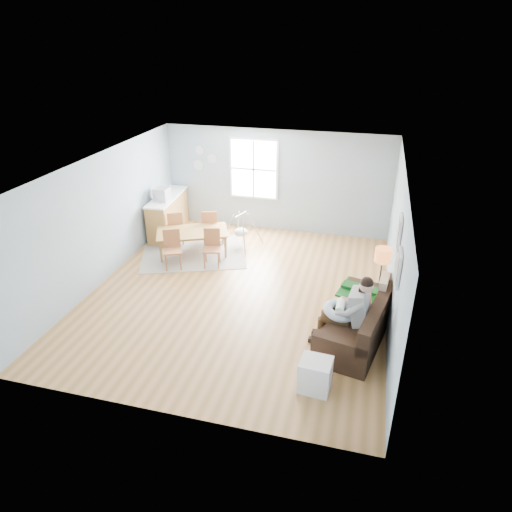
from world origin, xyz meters
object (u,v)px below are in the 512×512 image
(storage_cube, at_px, (315,375))
(monitor, at_px, (162,194))
(sofa, at_px, (360,324))
(dining_table, at_px, (193,243))
(father, at_px, (350,309))
(counter, at_px, (168,214))
(chair_sw, at_px, (172,247))
(baby_swing, at_px, (241,231))
(floor_lamp, at_px, (382,261))
(chair_se, at_px, (212,245))
(toddler, at_px, (361,296))
(chair_nw, at_px, (175,226))
(chair_ne, at_px, (210,225))

(storage_cube, distance_m, monitor, 6.56)
(sofa, xyz_separation_m, dining_table, (-4.11, 2.45, -0.01))
(father, bearing_deg, counter, 143.13)
(chair_sw, distance_m, baby_swing, 1.92)
(floor_lamp, xyz_separation_m, chair_se, (-3.74, 1.28, -0.71))
(sofa, distance_m, toddler, 0.48)
(chair_nw, bearing_deg, toddler, -29.35)
(dining_table, distance_m, chair_nw, 0.78)
(storage_cube, height_order, chair_sw, chair_sw)
(sofa, bearing_deg, counter, 146.19)
(chair_sw, height_order, chair_nw, chair_sw)
(floor_lamp, distance_m, chair_sw, 4.73)
(chair_se, relative_size, chair_nw, 0.99)
(baby_swing, bearing_deg, father, -50.02)
(floor_lamp, relative_size, dining_table, 0.87)
(counter, bearing_deg, floor_lamp, -26.52)
(chair_se, xyz_separation_m, chair_ne, (-0.45, 1.14, 0.01))
(chair_nw, xyz_separation_m, baby_swing, (1.62, 0.35, -0.12))
(toddler, xyz_separation_m, chair_sw, (-4.28, 1.50, -0.23))
(toddler, distance_m, baby_swing, 4.32)
(chair_ne, distance_m, monitor, 1.44)
(father, distance_m, chair_se, 4.01)
(floor_lamp, relative_size, chair_ne, 1.64)
(chair_se, bearing_deg, chair_sw, -159.17)
(storage_cube, bearing_deg, sofa, 68.20)
(father, distance_m, monitor, 6.05)
(sofa, bearing_deg, baby_swing, 134.14)
(sofa, bearing_deg, floor_lamp, 70.50)
(sofa, xyz_separation_m, chair_ne, (-3.92, 3.17, 0.19))
(chair_ne, relative_size, baby_swing, 0.84)
(chair_se, bearing_deg, baby_swing, 73.49)
(toddler, xyz_separation_m, monitor, (-5.14, 2.92, 0.48))
(toddler, height_order, chair_se, toddler)
(father, xyz_separation_m, counter, (-5.01, 3.76, -0.22))
(monitor, xyz_separation_m, baby_swing, (2.05, 0.08, -0.83))
(father, xyz_separation_m, chair_ne, (-3.73, 3.45, -0.25))
(chair_nw, xyz_separation_m, monitor, (-0.43, 0.28, 0.71))
(chair_se, relative_size, chair_ne, 0.99)
(chair_sw, xyz_separation_m, monitor, (-0.86, 1.42, 0.70))
(floor_lamp, height_order, chair_sw, floor_lamp)
(father, relative_size, toddler, 1.63)
(chair_nw, bearing_deg, counter, 127.10)
(toddler, xyz_separation_m, chair_se, (-3.44, 1.82, -0.24))
(storage_cube, distance_m, chair_ne, 5.72)
(toddler, relative_size, chair_se, 0.99)
(storage_cube, xyz_separation_m, dining_table, (-3.52, 3.91, 0.03))
(sofa, distance_m, chair_ne, 5.05)
(dining_table, xyz_separation_m, monitor, (-1.06, 0.69, 0.91))
(dining_table, bearing_deg, father, -58.66)
(chair_se, relative_size, baby_swing, 0.83)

